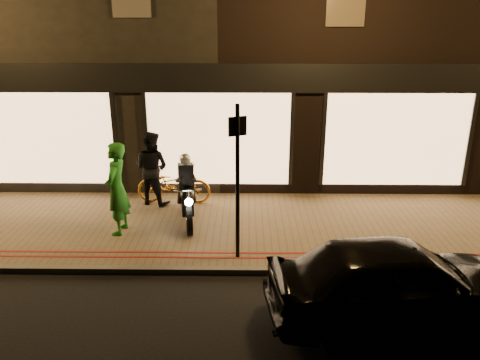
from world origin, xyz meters
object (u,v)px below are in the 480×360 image
(bicycle_gold, at_px, (174,184))
(parked_car, at_px, (398,281))
(motorcycle, at_px, (187,196))
(sign_post, at_px, (238,175))
(person_green, at_px, (117,189))

(bicycle_gold, distance_m, parked_car, 6.24)
(motorcycle, distance_m, sign_post, 2.31)
(bicycle_gold, bearing_deg, sign_post, -147.72)
(motorcycle, height_order, person_green, person_green)
(sign_post, bearing_deg, parked_car, -35.90)
(motorcycle, relative_size, person_green, 0.96)
(bicycle_gold, bearing_deg, parked_car, -136.17)
(sign_post, xyz_separation_m, parked_car, (2.51, -1.82, -1.11))
(bicycle_gold, xyz_separation_m, person_green, (-0.93, -1.75, 0.52))
(person_green, bearing_deg, sign_post, 71.32)
(person_green, relative_size, parked_car, 0.49)
(person_green, bearing_deg, bicycle_gold, 156.14)
(bicycle_gold, xyz_separation_m, parked_car, (4.17, -4.65, 0.09))
(motorcycle, bearing_deg, person_green, -167.35)
(motorcycle, bearing_deg, sign_post, -65.06)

